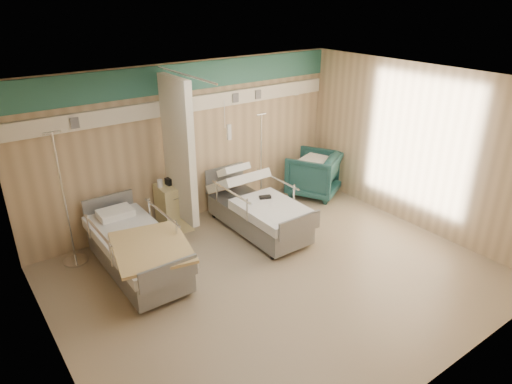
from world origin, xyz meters
TOP-DOWN VIEW (x-y plane):
  - ground at (0.00, 0.00)m, footprint 6.00×5.00m
  - room_walls at (-0.03, 0.25)m, footprint 6.04×5.04m
  - bed_right at (0.60, 1.30)m, footprint 1.00×2.16m
  - bed_left at (-1.60, 1.30)m, footprint 1.00×2.16m
  - bedside_cabinet at (-0.55, 2.20)m, footprint 0.50×0.48m
  - visitor_armchair at (2.45, 1.90)m, footprint 1.29×1.30m
  - waffle_blanket at (2.46, 1.91)m, footprint 0.73×0.70m
  - iv_stand_right at (1.36, 2.26)m, footprint 0.32×0.32m
  - iv_stand_left at (-2.28, 2.17)m, footprint 0.37×0.37m
  - call_remote at (0.69, 1.22)m, footprint 0.22×0.15m
  - tan_blanket at (-1.56, 0.84)m, footprint 1.22×1.42m
  - toiletry_bag at (-0.52, 2.25)m, footprint 0.22×0.15m
  - white_cup at (-0.74, 2.24)m, footprint 0.10×0.10m

SIDE VIEW (x-z plane):
  - ground at x=0.00m, z-range 0.00..0.00m
  - bed_right at x=0.60m, z-range 0.00..0.63m
  - bed_left at x=-1.60m, z-range 0.00..0.63m
  - iv_stand_right at x=1.36m, z-range -0.52..1.25m
  - bedside_cabinet at x=-0.55m, z-range 0.00..0.85m
  - iv_stand_left at x=-2.28m, z-range -0.62..1.48m
  - visitor_armchair at x=2.45m, z-range 0.00..0.88m
  - tan_blanket at x=-1.56m, z-range 0.63..0.67m
  - call_remote at x=0.69m, z-range 0.63..0.67m
  - toiletry_bag at x=-0.52m, z-range 0.85..0.96m
  - waffle_blanket at x=2.46m, z-range 0.88..0.95m
  - white_cup at x=-0.74m, z-range 0.85..0.98m
  - room_walls at x=-0.03m, z-range 0.45..3.27m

